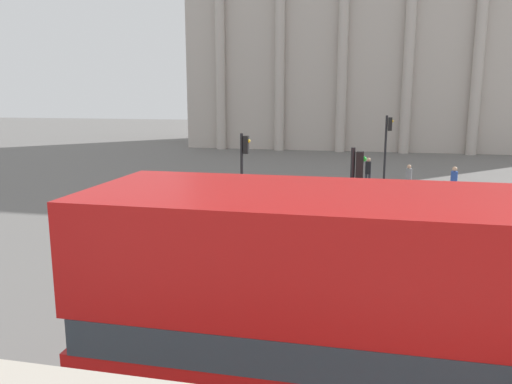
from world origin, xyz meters
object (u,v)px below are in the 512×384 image
Objects in this scene: traffic_light_near at (354,196)px; traffic_light_far at (387,143)px; traffic_light_mid at (244,166)px; pedestrian_yellow at (276,231)px; plaza_building_left at (376,29)px; pedestrian_blue at (454,182)px; pedestrian_grey at (409,177)px; pedestrian_black at (368,171)px.

traffic_light_far reaches higher than traffic_light_near.
pedestrian_yellow is at bearing -64.33° from traffic_light_mid.
traffic_light_near is 7.15m from traffic_light_mid.
pedestrian_blue is at bearing -82.72° from plaza_building_left.
pedestrian_yellow is at bearing 152.34° from traffic_light_near.
pedestrian_grey is 2.58m from pedestrian_blue.
traffic_light_near reaches higher than pedestrian_blue.
pedestrian_yellow is at bearing -170.93° from pedestrian_black.
plaza_building_left is 29.55m from pedestrian_grey.
pedestrian_yellow is (-4.91, -12.27, 0.11)m from pedestrian_grey.
pedestrian_grey is at bearing -98.03° from pedestrian_black.
pedestrian_yellow is at bearing -94.58° from plaza_building_left.
traffic_light_near is at bearing -95.66° from traffic_light_far.
traffic_light_far is at bearing -56.10° from pedestrian_blue.
plaza_building_left is at bearing 88.87° from traffic_light_near.
pedestrian_blue reaches higher than pedestrian_grey.
traffic_light_near reaches higher than pedestrian_black.
pedestrian_black is at bearing -90.76° from plaza_building_left.
traffic_light_near is at bearing -108.45° from pedestrian_grey.
traffic_light_near is 0.92× the size of traffic_light_far.
pedestrian_blue is at bearing 34.94° from traffic_light_mid.
pedestrian_grey is at bearing 79.35° from traffic_light_near.
traffic_light_near is at bearing -51.39° from traffic_light_mid.
pedestrian_grey is 0.90× the size of pedestrian_yellow.
pedestrian_yellow is (2.09, -4.34, -1.40)m from traffic_light_mid.
traffic_light_mid is 2.08× the size of pedestrian_blue.
pedestrian_yellow is (-2.37, 1.24, -1.46)m from traffic_light_near.
plaza_building_left is 31.23m from pedestrian_blue.
pedestrian_black is at bearing 88.22° from traffic_light_near.
plaza_building_left is 36.95m from traffic_light_mid.
traffic_light_mid is (-4.46, 5.59, -0.06)m from traffic_light_near.
pedestrian_blue is (1.98, -1.66, 0.12)m from pedestrian_grey.
pedestrian_black is at bearing 61.59° from traffic_light_mid.
pedestrian_black is (-0.91, 0.88, -1.66)m from traffic_light_far.
pedestrian_black is at bearing -59.29° from pedestrian_blue.
traffic_light_far reaches higher than traffic_light_mid.
traffic_light_near is 3.05m from pedestrian_yellow.
traffic_light_mid is 10.69m from pedestrian_grey.
pedestrian_blue is (8.98, 6.27, -1.39)m from traffic_light_mid.
traffic_light_far is 2.09m from pedestrian_black.
pedestrian_black is (0.46, 14.67, -1.46)m from traffic_light_near.
pedestrian_grey is at bearing -64.57° from pedestrian_blue.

